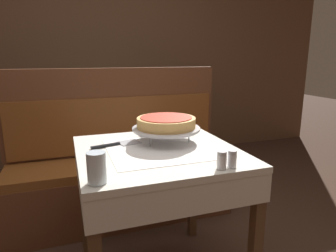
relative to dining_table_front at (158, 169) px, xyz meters
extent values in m
cube|color=beige|center=(0.00, 0.00, 0.09)|extent=(0.79, 0.79, 0.03)
cube|color=white|center=(0.00, 0.00, 0.10)|extent=(0.49, 0.49, 0.00)
cube|color=beige|center=(0.00, 0.00, 0.01)|extent=(0.78, 0.78, 0.13)
cube|color=#4C331E|center=(0.36, -0.36, -0.30)|extent=(0.05, 0.05, 0.75)
cube|color=#4C331E|center=(-0.36, 0.36, -0.30)|extent=(0.05, 0.05, 0.75)
cube|color=#4C331E|center=(0.36, 0.36, -0.30)|extent=(0.05, 0.05, 0.75)
cube|color=#1E6B33|center=(-0.06, 1.65, 0.09)|extent=(0.78, 0.78, 0.03)
cube|color=white|center=(-0.06, 1.65, 0.10)|extent=(0.49, 0.49, 0.00)
cube|color=#1E6B33|center=(-0.06, 1.65, 0.01)|extent=(0.78, 0.78, 0.12)
cube|color=#4C331E|center=(-0.42, 1.29, -0.30)|extent=(0.05, 0.05, 0.74)
cube|color=#4C331E|center=(0.29, 1.29, -0.30)|extent=(0.05, 0.05, 0.74)
cube|color=#4C331E|center=(-0.42, 2.01, -0.30)|extent=(0.05, 0.05, 0.74)
cube|color=#4C331E|center=(0.29, 2.01, -0.30)|extent=(0.05, 0.05, 0.74)
cube|color=brown|center=(-0.06, 0.75, -0.46)|extent=(1.65, 0.46, 0.42)
cube|color=brown|center=(-0.06, 0.75, -0.23)|extent=(1.61, 0.45, 0.06)
cube|color=brown|center=(-0.06, 0.95, 0.14)|extent=(1.65, 0.06, 0.67)
cube|color=brown|center=(-0.06, 0.90, 0.04)|extent=(1.58, 0.02, 0.43)
cube|color=brown|center=(0.00, 2.23, 0.53)|extent=(6.00, 0.04, 2.40)
cylinder|color=#ADADB2|center=(0.09, 0.25, 0.14)|extent=(0.01, 0.01, 0.06)
cylinder|color=#ADADB2|center=(-0.02, 0.06, 0.14)|extent=(0.01, 0.01, 0.06)
cylinder|color=#ADADB2|center=(0.20, 0.06, 0.14)|extent=(0.01, 0.01, 0.06)
cylinder|color=#ADADB2|center=(0.09, 0.12, 0.16)|extent=(0.25, 0.25, 0.01)
cylinder|color=silver|center=(0.09, 0.12, 0.17)|extent=(0.36, 0.36, 0.01)
cylinder|color=silver|center=(0.09, 0.12, 0.18)|extent=(0.37, 0.37, 0.01)
cylinder|color=tan|center=(0.09, 0.12, 0.21)|extent=(0.32, 0.32, 0.05)
cylinder|color=red|center=(0.09, 0.12, 0.24)|extent=(0.28, 0.28, 0.01)
cube|color=#BCBCC1|center=(-0.11, 0.15, 0.11)|extent=(0.13, 0.12, 0.00)
cube|color=black|center=(-0.24, 0.12, 0.11)|extent=(0.16, 0.06, 0.01)
cylinder|color=silver|center=(-0.33, -0.32, 0.16)|extent=(0.07, 0.07, 0.12)
cylinder|color=silver|center=(0.17, -0.34, 0.13)|extent=(0.04, 0.04, 0.06)
cylinder|color=#B7B7BC|center=(0.17, -0.34, 0.17)|extent=(0.04, 0.04, 0.02)
cylinder|color=silver|center=(0.22, -0.34, 0.13)|extent=(0.04, 0.04, 0.06)
cylinder|color=#B7B7BC|center=(0.22, -0.34, 0.17)|extent=(0.04, 0.04, 0.02)
cube|color=#B2B2B7|center=(0.08, 0.35, 0.15)|extent=(0.10, 0.05, 0.09)
cube|color=black|center=(-0.11, 1.62, 0.12)|extent=(0.14, 0.14, 0.03)
cylinder|color=black|center=(-0.11, 1.62, 0.21)|extent=(0.01, 0.01, 0.14)
cylinder|color=gold|center=(-0.11, 1.66, 0.19)|extent=(0.04, 0.04, 0.11)
cylinder|color=white|center=(-0.11, 1.57, 0.19)|extent=(0.04, 0.04, 0.11)
camera|label=1|loc=(-0.42, -1.38, 0.56)|focal=32.00mm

